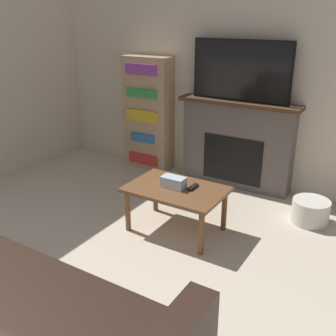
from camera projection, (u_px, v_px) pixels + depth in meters
wall_back at (230, 67)px, 4.43m from camera, size 5.66×0.06×2.70m
fireplace at (237, 144)px, 4.53m from camera, size 1.39×0.28×1.01m
tv at (241, 71)px, 4.21m from camera, size 1.11×0.03×0.65m
coffee_table at (176, 194)px, 3.59m from camera, size 0.88×0.59×0.43m
tissue_box at (173, 182)px, 3.56m from camera, size 0.22×0.12×0.10m
remote_control at (193, 187)px, 3.55m from camera, size 0.04×0.15×0.02m
bookshelf at (148, 114)px, 5.03m from camera, size 0.63×0.29×1.43m
storage_basket at (310, 211)px, 3.82m from camera, size 0.36×0.36×0.23m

